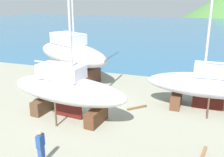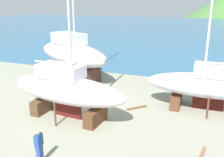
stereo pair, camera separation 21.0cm
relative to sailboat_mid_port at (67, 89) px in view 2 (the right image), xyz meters
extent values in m
plane|color=gray|center=(0.76, -0.15, -1.98)|extent=(44.53, 44.53, 0.00)
cube|color=#30658D|center=(0.76, 52.56, -1.98)|extent=(147.37, 83.15, 0.01)
cube|color=#55331E|center=(2.11, -0.22, -1.49)|extent=(0.90, 2.06, 0.97)
cube|color=brown|center=(-2.04, 0.21, -1.49)|extent=(0.90, 2.06, 0.97)
cylinder|color=#4E331A|center=(0.18, 1.36, -1.19)|extent=(0.12, 0.12, 1.58)
cylinder|color=brown|center=(-0.10, -1.37, -1.19)|extent=(0.12, 0.12, 1.58)
ellipsoid|color=silver|center=(0.04, 0.00, -0.05)|extent=(8.57, 3.34, 1.74)
cube|color=#521613|center=(0.04, 0.00, -1.53)|extent=(2.00, 0.28, 1.22)
cube|color=white|center=(-0.38, 0.04, 1.17)|extent=(3.15, 1.80, 0.87)
cylinder|color=silver|center=(-1.00, 0.10, 1.63)|extent=(2.92, 0.41, 0.12)
cube|color=brown|center=(6.59, 4.42, -1.52)|extent=(0.71, 2.28, 0.93)
cylinder|color=brown|center=(8.78, 2.87, -1.24)|extent=(0.12, 0.12, 1.49)
cylinder|color=brown|center=(8.76, 5.99, -1.24)|extent=(0.12, 0.12, 1.49)
ellipsoid|color=silver|center=(8.77, 4.43, -0.17)|extent=(8.74, 2.89, 1.60)
cube|color=#46140F|center=(8.77, 4.43, -1.53)|extent=(2.09, 0.09, 1.12)
cube|color=silver|center=(9.20, 4.43, 0.95)|extent=(3.15, 1.72, 0.80)
cylinder|color=silver|center=(8.33, 4.43, 5.56)|extent=(0.17, 0.17, 10.02)
cube|color=#4F3125|center=(-1.76, 6.99, -1.33)|extent=(1.86, 2.66, 1.30)
cube|color=brown|center=(-6.09, 9.30, -1.33)|extent=(1.86, 2.66, 1.30)
cylinder|color=#423E1A|center=(-3.07, 9.74, -0.97)|extent=(0.12, 0.12, 2.02)
cylinder|color=#423629|center=(-4.77, 6.54, -0.97)|extent=(0.12, 0.12, 2.02)
ellipsoid|color=silver|center=(-3.92, 8.14, 0.45)|extent=(10.20, 7.51, 2.06)
cube|color=#4D1C10|center=(-3.92, 8.14, -1.30)|extent=(2.11, 1.18, 1.44)
cube|color=silver|center=(-4.35, 8.37, 1.89)|extent=(4.04, 3.40, 1.03)
cylinder|color=silver|center=(-5.00, 8.72, 2.28)|extent=(3.09, 1.72, 0.12)
cube|color=#2C4A92|center=(1.23, -4.93, -1.53)|extent=(0.22, 0.35, 0.91)
cube|color=#244891|center=(1.23, -4.93, -0.76)|extent=(0.27, 0.45, 0.63)
sphere|color=tan|center=(1.23, -4.93, -0.34)|extent=(0.22, 0.22, 0.22)
cube|color=brown|center=(4.00, 2.92, -1.93)|extent=(1.24, 1.24, 0.11)
cube|color=brown|center=(8.61, -1.63, -1.92)|extent=(0.38, 1.40, 0.13)
camera|label=1|loc=(8.01, -14.03, 5.71)|focal=41.72mm
camera|label=2|loc=(8.21, -13.96, 5.71)|focal=41.72mm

